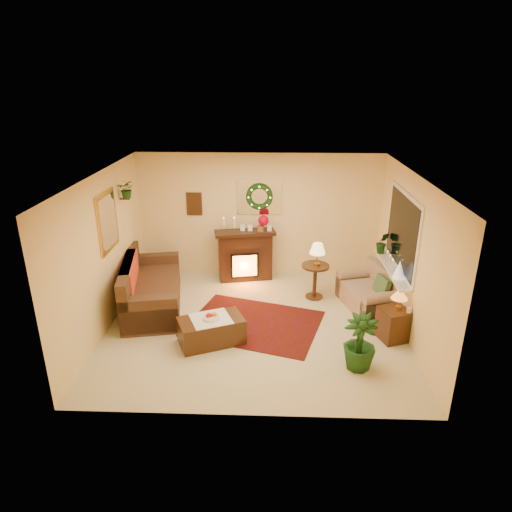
{
  "coord_description": "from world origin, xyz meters",
  "views": [
    {
      "loc": [
        0.27,
        -6.88,
        4.01
      ],
      "look_at": [
        0.0,
        0.35,
        1.15
      ],
      "focal_mm": 32.0,
      "sensor_mm": 36.0,
      "label": 1
    }
  ],
  "objects_px": {
    "loveseat": "(369,287)",
    "side_table_round": "(315,282)",
    "fireplace": "(245,255)",
    "coffee_table": "(211,331)",
    "end_table_square": "(394,324)",
    "sofa": "(152,285)"
  },
  "relations": [
    {
      "from": "sofa",
      "to": "coffee_table",
      "type": "height_order",
      "value": "sofa"
    },
    {
      "from": "fireplace",
      "to": "loveseat",
      "type": "bearing_deg",
      "value": -38.36
    },
    {
      "from": "end_table_square",
      "to": "coffee_table",
      "type": "xyz_separation_m",
      "value": [
        -2.94,
        -0.22,
        -0.06
      ]
    },
    {
      "from": "fireplace",
      "to": "coffee_table",
      "type": "height_order",
      "value": "fireplace"
    },
    {
      "from": "end_table_square",
      "to": "loveseat",
      "type": "bearing_deg",
      "value": 100.49
    },
    {
      "from": "sofa",
      "to": "side_table_round",
      "type": "xyz_separation_m",
      "value": [
        3.02,
        0.48,
        -0.1
      ]
    },
    {
      "from": "sofa",
      "to": "coffee_table",
      "type": "bearing_deg",
      "value": -54.77
    },
    {
      "from": "sofa",
      "to": "fireplace",
      "type": "bearing_deg",
      "value": 27.92
    },
    {
      "from": "fireplace",
      "to": "loveseat",
      "type": "relative_size",
      "value": 0.84
    },
    {
      "from": "fireplace",
      "to": "end_table_square",
      "type": "distance_m",
      "value": 3.43
    },
    {
      "from": "side_table_round",
      "to": "coffee_table",
      "type": "bearing_deg",
      "value": -136.72
    },
    {
      "from": "end_table_square",
      "to": "coffee_table",
      "type": "height_order",
      "value": "end_table_square"
    },
    {
      "from": "end_table_square",
      "to": "coffee_table",
      "type": "bearing_deg",
      "value": -175.64
    },
    {
      "from": "fireplace",
      "to": "end_table_square",
      "type": "relative_size",
      "value": 2.04
    },
    {
      "from": "side_table_round",
      "to": "end_table_square",
      "type": "relative_size",
      "value": 1.27
    },
    {
      "from": "side_table_round",
      "to": "coffee_table",
      "type": "relative_size",
      "value": 0.67
    },
    {
      "from": "end_table_square",
      "to": "fireplace",
      "type": "bearing_deg",
      "value": 138.13
    },
    {
      "from": "loveseat",
      "to": "side_table_round",
      "type": "relative_size",
      "value": 1.91
    },
    {
      "from": "sofa",
      "to": "side_table_round",
      "type": "height_order",
      "value": "sofa"
    },
    {
      "from": "side_table_round",
      "to": "fireplace",
      "type": "bearing_deg",
      "value": 149.23
    },
    {
      "from": "sofa",
      "to": "loveseat",
      "type": "relative_size",
      "value": 1.67
    },
    {
      "from": "loveseat",
      "to": "side_table_round",
      "type": "xyz_separation_m",
      "value": [
        -0.96,
        0.38,
        -0.1
      ]
    }
  ]
}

